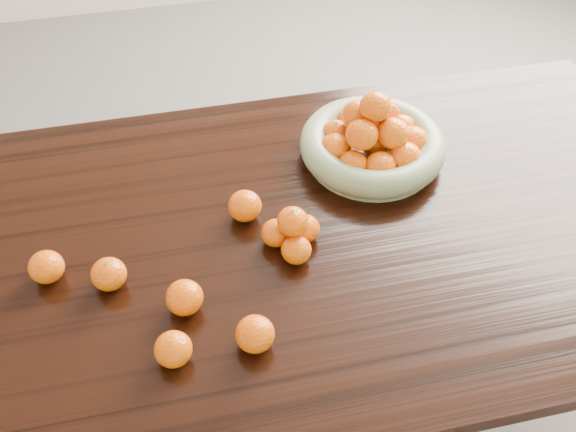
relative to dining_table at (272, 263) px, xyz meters
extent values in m
plane|color=#4F4D4B|center=(0.00, 0.00, -0.66)|extent=(5.00, 5.00, 0.00)
cube|color=black|center=(0.00, 0.00, 0.07)|extent=(2.00, 1.00, 0.04)
cube|color=black|center=(0.93, 0.43, -0.31)|extent=(0.08, 0.08, 0.71)
cylinder|color=gray|center=(0.29, 0.21, 0.10)|extent=(0.32, 0.32, 0.02)
torus|color=gray|center=(0.29, 0.21, 0.13)|extent=(0.35, 0.35, 0.07)
ellipsoid|color=#E46306|center=(0.38, 0.25, 0.14)|extent=(0.07, 0.07, 0.06)
ellipsoid|color=#E46306|center=(0.34, 0.29, 0.14)|extent=(0.07, 0.07, 0.07)
ellipsoid|color=#E46306|center=(0.27, 0.30, 0.14)|extent=(0.07, 0.07, 0.07)
ellipsoid|color=#E46306|center=(0.21, 0.26, 0.14)|extent=(0.07, 0.07, 0.07)
ellipsoid|color=#E46306|center=(0.20, 0.20, 0.14)|extent=(0.08, 0.08, 0.07)
ellipsoid|color=#E46306|center=(0.22, 0.14, 0.14)|extent=(0.07, 0.07, 0.07)
ellipsoid|color=#E46306|center=(0.28, 0.12, 0.14)|extent=(0.07, 0.07, 0.07)
ellipsoid|color=#E46306|center=(0.35, 0.13, 0.14)|extent=(0.08, 0.08, 0.08)
ellipsoid|color=#E46306|center=(0.38, 0.18, 0.14)|extent=(0.08, 0.08, 0.08)
ellipsoid|color=#E46306|center=(0.30, 0.20, 0.14)|extent=(0.07, 0.07, 0.07)
ellipsoid|color=#E46306|center=(0.33, 0.25, 0.20)|extent=(0.07, 0.07, 0.06)
ellipsoid|color=#E46306|center=(0.26, 0.25, 0.20)|extent=(0.07, 0.07, 0.07)
ellipsoid|color=#E46306|center=(0.25, 0.17, 0.20)|extent=(0.08, 0.08, 0.07)
ellipsoid|color=#E46306|center=(0.33, 0.17, 0.19)|extent=(0.08, 0.08, 0.07)
ellipsoid|color=#E46306|center=(0.29, 0.21, 0.24)|extent=(0.08, 0.08, 0.07)
ellipsoid|color=#E46306|center=(0.04, -0.07, 0.12)|extent=(0.06, 0.06, 0.06)
ellipsoid|color=#E46306|center=(0.07, -0.02, 0.12)|extent=(0.06, 0.06, 0.06)
ellipsoid|color=#E46306|center=(0.01, -0.02, 0.12)|extent=(0.06, 0.06, 0.06)
ellipsoid|color=#E46306|center=(0.04, -0.04, 0.17)|extent=(0.07, 0.07, 0.06)
ellipsoid|color=#E46306|center=(-0.35, -0.06, 0.12)|extent=(0.07, 0.07, 0.07)
ellipsoid|color=#E46306|center=(-0.20, -0.15, 0.12)|extent=(0.07, 0.07, 0.07)
ellipsoid|color=#E46306|center=(-0.08, -0.26, 0.12)|extent=(0.08, 0.08, 0.07)
ellipsoid|color=#E46306|center=(-0.47, -0.01, 0.12)|extent=(0.07, 0.07, 0.07)
ellipsoid|color=#E46306|center=(-0.05, 0.07, 0.12)|extent=(0.08, 0.08, 0.07)
ellipsoid|color=#E46306|center=(-0.24, -0.26, 0.12)|extent=(0.07, 0.07, 0.07)
camera|label=1|loc=(-0.16, -0.92, 1.14)|focal=40.00mm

